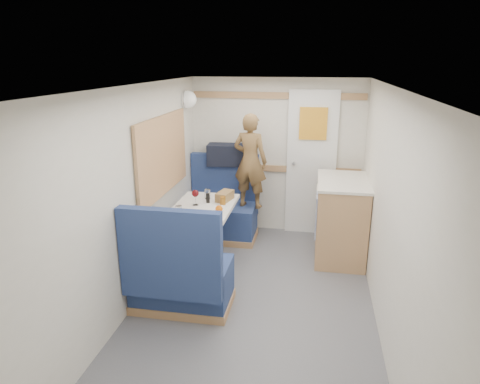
% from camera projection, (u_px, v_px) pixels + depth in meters
% --- Properties ---
extents(floor, '(4.50, 4.50, 0.00)m').
position_uv_depth(floor, '(248.00, 325.00, 3.72)').
color(floor, '#515156').
rests_on(floor, ground).
extents(ceiling, '(4.50, 4.50, 0.00)m').
position_uv_depth(ceiling, '(250.00, 89.00, 3.12)').
color(ceiling, silver).
rests_on(ceiling, wall_back).
extents(wall_back, '(2.20, 0.02, 2.00)m').
position_uv_depth(wall_back, '(276.00, 157.00, 5.53)').
color(wall_back, silver).
rests_on(wall_back, floor).
extents(wall_left, '(0.02, 4.50, 2.00)m').
position_uv_depth(wall_left, '(121.00, 209.00, 3.61)').
color(wall_left, silver).
rests_on(wall_left, floor).
extents(wall_right, '(0.02, 4.50, 2.00)m').
position_uv_depth(wall_right, '(392.00, 226.00, 3.23)').
color(wall_right, silver).
rests_on(wall_right, floor).
extents(oak_trim_low, '(2.15, 0.02, 0.08)m').
position_uv_depth(oak_trim_low, '(276.00, 168.00, 5.56)').
color(oak_trim_low, '#B07D4F').
rests_on(oak_trim_low, wall_back).
extents(oak_trim_high, '(2.15, 0.02, 0.08)m').
position_uv_depth(oak_trim_high, '(278.00, 96.00, 5.28)').
color(oak_trim_high, '#B07D4F').
rests_on(oak_trim_high, wall_back).
extents(side_window, '(0.04, 1.30, 0.72)m').
position_uv_depth(side_window, '(162.00, 155.00, 4.47)').
color(side_window, '#B8BFA2').
rests_on(side_window, wall_left).
extents(rear_door, '(0.62, 0.12, 1.86)m').
position_uv_depth(rear_door, '(311.00, 161.00, 5.44)').
color(rear_door, white).
rests_on(rear_door, wall_back).
extents(dinette_table, '(0.62, 0.92, 0.72)m').
position_uv_depth(dinette_table, '(204.00, 219.00, 4.60)').
color(dinette_table, white).
rests_on(dinette_table, floor).
extents(bench_far, '(0.90, 0.59, 1.05)m').
position_uv_depth(bench_far, '(222.00, 215.00, 5.49)').
color(bench_far, navy).
rests_on(bench_far, floor).
extents(bench_near, '(0.90, 0.59, 1.05)m').
position_uv_depth(bench_near, '(180.00, 280.00, 3.86)').
color(bench_near, navy).
rests_on(bench_near, floor).
extents(ledge, '(0.90, 0.14, 0.04)m').
position_uv_depth(ledge, '(225.00, 166.00, 5.56)').
color(ledge, '#B07D4F').
rests_on(ledge, bench_far).
extents(dome_light, '(0.20, 0.20, 0.20)m').
position_uv_depth(dome_light, '(188.00, 99.00, 5.11)').
color(dome_light, white).
rests_on(dome_light, wall_left).
extents(galley_counter, '(0.57, 0.92, 0.92)m').
position_uv_depth(galley_counter, '(340.00, 218.00, 4.90)').
color(galley_counter, '#B07D4F').
rests_on(galley_counter, floor).
extents(person, '(0.47, 0.36, 1.16)m').
position_uv_depth(person, '(250.00, 161.00, 5.17)').
color(person, brown).
rests_on(person, bench_far).
extents(duffel_bag, '(0.58, 0.31, 0.27)m').
position_uv_depth(duffel_bag, '(230.00, 155.00, 5.50)').
color(duffel_bag, black).
rests_on(duffel_bag, ledge).
extents(tray, '(0.24, 0.31, 0.02)m').
position_uv_depth(tray, '(212.00, 210.00, 4.38)').
color(tray, white).
rests_on(tray, dinette_table).
extents(orange_fruit, '(0.08, 0.08, 0.08)m').
position_uv_depth(orange_fruit, '(219.00, 209.00, 4.27)').
color(orange_fruit, orange).
rests_on(orange_fruit, tray).
extents(cheese_block, '(0.10, 0.08, 0.03)m').
position_uv_depth(cheese_block, '(202.00, 215.00, 4.18)').
color(cheese_block, '#F5E08D').
rests_on(cheese_block, tray).
extents(wine_glass, '(0.08, 0.08, 0.17)m').
position_uv_depth(wine_glass, '(195.00, 194.00, 4.52)').
color(wine_glass, white).
rests_on(wine_glass, dinette_table).
extents(tumbler_left, '(0.07, 0.07, 0.11)m').
position_uv_depth(tumbler_left, '(179.00, 211.00, 4.21)').
color(tumbler_left, silver).
rests_on(tumbler_left, dinette_table).
extents(tumbler_mid, '(0.07, 0.07, 0.11)m').
position_uv_depth(tumbler_mid, '(207.00, 194.00, 4.76)').
color(tumbler_mid, white).
rests_on(tumbler_mid, dinette_table).
extents(beer_glass, '(0.06, 0.06, 0.09)m').
position_uv_depth(beer_glass, '(223.00, 201.00, 4.55)').
color(beer_glass, '#915615').
rests_on(beer_glass, dinette_table).
extents(pepper_grinder, '(0.04, 0.04, 0.11)m').
position_uv_depth(pepper_grinder, '(208.00, 198.00, 4.62)').
color(pepper_grinder, black).
rests_on(pepper_grinder, dinette_table).
extents(bread_loaf, '(0.18, 0.26, 0.10)m').
position_uv_depth(bread_loaf, '(225.00, 196.00, 4.70)').
color(bread_loaf, olive).
rests_on(bread_loaf, dinette_table).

